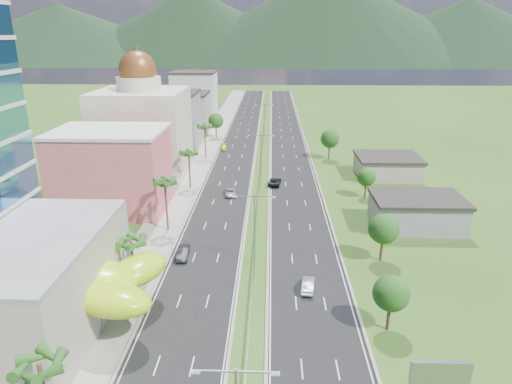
# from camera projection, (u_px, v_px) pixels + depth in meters

# --- Properties ---
(ground) EXTENTS (500.00, 500.00, 0.00)m
(ground) POSITION_uv_depth(u_px,v_px,m) (252.00, 302.00, 58.22)
(ground) COLOR #2D5119
(ground) RESTS_ON ground
(road_left) EXTENTS (11.00, 260.00, 0.04)m
(road_left) POSITION_uv_depth(u_px,v_px,m) (240.00, 141.00, 143.27)
(road_left) COLOR black
(road_left) RESTS_ON ground
(road_right) EXTENTS (11.00, 260.00, 0.04)m
(road_right) POSITION_uv_depth(u_px,v_px,m) (288.00, 142.00, 142.80)
(road_right) COLOR black
(road_right) RESTS_ON ground
(sidewalk_left) EXTENTS (7.00, 260.00, 0.12)m
(sidewalk_left) POSITION_uv_depth(u_px,v_px,m) (210.00, 141.00, 143.55)
(sidewalk_left) COLOR gray
(sidewalk_left) RESTS_ON ground
(median_guardrail) EXTENTS (0.10, 216.06, 0.76)m
(median_guardrail) POSITION_uv_depth(u_px,v_px,m) (263.00, 154.00, 125.86)
(median_guardrail) COLOR gray
(median_guardrail) RESTS_ON ground
(streetlight_median_b) EXTENTS (6.04, 0.25, 11.00)m
(streetlight_median_b) POSITION_uv_depth(u_px,v_px,m) (254.00, 223.00, 65.40)
(streetlight_median_b) COLOR gray
(streetlight_median_b) RESTS_ON ground
(streetlight_median_c) EXTENTS (6.04, 0.25, 11.00)m
(streetlight_median_c) POSITION_uv_depth(u_px,v_px,m) (261.00, 153.00, 103.09)
(streetlight_median_c) COLOR gray
(streetlight_median_c) RESTS_ON ground
(streetlight_median_d) EXTENTS (6.04, 0.25, 11.00)m
(streetlight_median_d) POSITION_uv_depth(u_px,v_px,m) (264.00, 117.00, 145.50)
(streetlight_median_d) COLOR gray
(streetlight_median_d) RESTS_ON ground
(streetlight_median_e) EXTENTS (6.04, 0.25, 11.00)m
(streetlight_median_e) POSITION_uv_depth(u_px,v_px,m) (266.00, 98.00, 187.92)
(streetlight_median_e) COLOR gray
(streetlight_median_e) RESTS_ON ground
(lime_canopy) EXTENTS (18.00, 15.00, 7.40)m
(lime_canopy) POSITION_uv_depth(u_px,v_px,m) (80.00, 282.00, 53.41)
(lime_canopy) COLOR #AED915
(lime_canopy) RESTS_ON ground
(pink_shophouse) EXTENTS (20.00, 15.00, 15.00)m
(pink_shophouse) POSITION_uv_depth(u_px,v_px,m) (112.00, 172.00, 86.75)
(pink_shophouse) COLOR #D85864
(pink_shophouse) RESTS_ON ground
(domed_building) EXTENTS (20.00, 20.00, 28.70)m
(domed_building) POSITION_uv_depth(u_px,v_px,m) (142.00, 127.00, 107.15)
(domed_building) COLOR beige
(domed_building) RESTS_ON ground
(midrise_grey) EXTENTS (16.00, 15.00, 16.00)m
(midrise_grey) POSITION_uv_depth(u_px,v_px,m) (170.00, 122.00, 131.80)
(midrise_grey) COLOR gray
(midrise_grey) RESTS_ON ground
(midrise_beige) EXTENTS (16.00, 15.00, 13.00)m
(midrise_beige) POSITION_uv_depth(u_px,v_px,m) (184.00, 114.00, 153.03)
(midrise_beige) COLOR #A39C86
(midrise_beige) RESTS_ON ground
(midrise_white) EXTENTS (16.00, 15.00, 18.00)m
(midrise_white) POSITION_uv_depth(u_px,v_px,m) (195.00, 97.00, 173.87)
(midrise_white) COLOR silver
(midrise_white) RESTS_ON ground
(billboard) EXTENTS (5.20, 0.35, 6.20)m
(billboard) POSITION_uv_depth(u_px,v_px,m) (440.00, 379.00, 39.25)
(billboard) COLOR gray
(billboard) RESTS_ON ground
(shed_near) EXTENTS (15.00, 10.00, 5.00)m
(shed_near) POSITION_uv_depth(u_px,v_px,m) (417.00, 213.00, 80.07)
(shed_near) COLOR gray
(shed_near) RESTS_ON ground
(shed_far) EXTENTS (14.00, 12.00, 4.40)m
(shed_far) POSITION_uv_depth(u_px,v_px,m) (387.00, 167.00, 108.38)
(shed_far) COLOR #A39C86
(shed_far) RESTS_ON ground
(palm_tree_a) EXTENTS (3.60, 3.60, 9.10)m
(palm_tree_a) POSITION_uv_depth(u_px,v_px,m) (40.00, 369.00, 35.30)
(palm_tree_a) COLOR #47301C
(palm_tree_a) RESTS_ON ground
(palm_tree_b) EXTENTS (3.60, 3.60, 8.10)m
(palm_tree_b) POSITION_uv_depth(u_px,v_px,m) (131.00, 244.00, 58.24)
(palm_tree_b) COLOR #47301C
(palm_tree_b) RESTS_ON ground
(palm_tree_c) EXTENTS (3.60, 3.60, 9.60)m
(palm_tree_c) POSITION_uv_depth(u_px,v_px,m) (165.00, 184.00, 76.61)
(palm_tree_c) COLOR #47301C
(palm_tree_c) RESTS_ON ground
(palm_tree_d) EXTENTS (3.60, 3.60, 8.60)m
(palm_tree_d) POSITION_uv_depth(u_px,v_px,m) (189.00, 154.00, 98.60)
(palm_tree_d) COLOR #47301C
(palm_tree_d) RESTS_ON ground
(palm_tree_e) EXTENTS (3.60, 3.60, 9.40)m
(palm_tree_e) POSITION_uv_depth(u_px,v_px,m) (205.00, 128.00, 121.91)
(palm_tree_e) COLOR #47301C
(palm_tree_e) RESTS_ON ground
(leafy_tree_lfar) EXTENTS (4.90, 4.90, 8.05)m
(leafy_tree_lfar) POSITION_uv_depth(u_px,v_px,m) (216.00, 121.00, 146.38)
(leafy_tree_lfar) COLOR #47301C
(leafy_tree_lfar) RESTS_ON ground
(leafy_tree_ra) EXTENTS (4.20, 4.20, 6.90)m
(leafy_tree_ra) POSITION_uv_depth(u_px,v_px,m) (391.00, 293.00, 51.41)
(leafy_tree_ra) COLOR #47301C
(leafy_tree_ra) RESTS_ON ground
(leafy_tree_rb) EXTENTS (4.55, 4.55, 7.47)m
(leafy_tree_rb) POSITION_uv_depth(u_px,v_px,m) (383.00, 229.00, 67.21)
(leafy_tree_rb) COLOR #47301C
(leafy_tree_rb) RESTS_ON ground
(leafy_tree_rc) EXTENTS (3.85, 3.85, 6.33)m
(leafy_tree_rc) POSITION_uv_depth(u_px,v_px,m) (366.00, 177.00, 93.77)
(leafy_tree_rc) COLOR #47301C
(leafy_tree_rc) RESTS_ON ground
(leafy_tree_rd) EXTENTS (4.90, 4.90, 8.05)m
(leafy_tree_rd) POSITION_uv_depth(u_px,v_px,m) (330.00, 139.00, 121.77)
(leafy_tree_rd) COLOR #47301C
(leafy_tree_rd) RESTS_ON ground
(mountain_ridge) EXTENTS (860.00, 140.00, 90.00)m
(mountain_ridge) POSITION_uv_depth(u_px,v_px,m) (326.00, 64.00, 480.45)
(mountain_ridge) COLOR black
(mountain_ridge) RESTS_ON ground
(car_dark_left) EXTENTS (1.96, 4.83, 1.56)m
(car_dark_left) POSITION_uv_depth(u_px,v_px,m) (183.00, 253.00, 69.53)
(car_dark_left) COLOR black
(car_dark_left) RESTS_ON road_left
(car_silver_mid_left) EXTENTS (2.94, 5.15, 1.35)m
(car_silver_mid_left) POSITION_uv_depth(u_px,v_px,m) (230.00, 192.00, 95.79)
(car_silver_mid_left) COLOR #929499
(car_silver_mid_left) RESTS_ON road_left
(car_yellow_far_left) EXTENTS (2.05, 4.62, 1.32)m
(car_yellow_far_left) POSITION_uv_depth(u_px,v_px,m) (224.00, 147.00, 133.14)
(car_yellow_far_left) COLOR gold
(car_yellow_far_left) RESTS_ON road_left
(car_silver_right) EXTENTS (2.15, 4.64, 1.47)m
(car_silver_right) POSITION_uv_depth(u_px,v_px,m) (308.00, 285.00, 60.78)
(car_silver_right) COLOR #B8BAC0
(car_silver_right) RESTS_ON road_right
(car_dark_far_right) EXTENTS (3.22, 5.77, 1.52)m
(car_dark_far_right) POSITION_uv_depth(u_px,v_px,m) (275.00, 182.00, 102.44)
(car_dark_far_right) COLOR black
(car_dark_far_right) RESTS_ON road_right
(motorcycle) EXTENTS (0.77, 1.84, 1.14)m
(motorcycle) POSITION_uv_depth(u_px,v_px,m) (175.00, 259.00, 67.92)
(motorcycle) COLOR black
(motorcycle) RESTS_ON road_left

